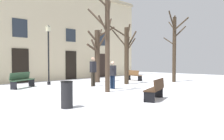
{
  "coord_description": "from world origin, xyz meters",
  "views": [
    {
      "loc": [
        -9.87,
        -7.47,
        1.61
      ],
      "look_at": [
        0.0,
        1.78,
        1.06
      ],
      "focal_mm": 37.45,
      "sensor_mm": 36.0,
      "label": 1
    }
  ],
  "objects_px": {
    "tree_left_of_center": "(175,46)",
    "litter_bin": "(67,95)",
    "tree_center": "(126,52)",
    "streetlamp": "(48,48)",
    "person_near_bench": "(113,74)",
    "tree_near_facade": "(97,53)",
    "person_crossing_plaza": "(93,70)",
    "person_strolling": "(97,67)",
    "bench_near_center_tree": "(134,75)",
    "bench_back_to_back_left": "(22,80)",
    "bench_far_corner": "(155,89)",
    "tree_foreground": "(106,36)"
  },
  "relations": [
    {
      "from": "bench_near_center_tree",
      "to": "person_near_bench",
      "type": "height_order",
      "value": "person_near_bench"
    },
    {
      "from": "tree_foreground",
      "to": "litter_bin",
      "type": "xyz_separation_m",
      "value": [
        -3.81,
        -1.86,
        -2.39
      ]
    },
    {
      "from": "bench_far_corner",
      "to": "person_strolling",
      "type": "distance_m",
      "value": 11.97
    },
    {
      "from": "tree_near_facade",
      "to": "bench_near_center_tree",
      "type": "distance_m",
      "value": 3.67
    },
    {
      "from": "person_crossing_plaza",
      "to": "tree_foreground",
      "type": "bearing_deg",
      "value": -120.38
    },
    {
      "from": "tree_near_facade",
      "to": "person_near_bench",
      "type": "height_order",
      "value": "tree_near_facade"
    },
    {
      "from": "litter_bin",
      "to": "bench_near_center_tree",
      "type": "bearing_deg",
      "value": 26.57
    },
    {
      "from": "litter_bin",
      "to": "bench_back_to_back_left",
      "type": "bearing_deg",
      "value": 75.87
    },
    {
      "from": "bench_near_center_tree",
      "to": "person_strolling",
      "type": "xyz_separation_m",
      "value": [
        -0.54,
        3.78,
        0.58
      ]
    },
    {
      "from": "tree_left_of_center",
      "to": "person_strolling",
      "type": "height_order",
      "value": "tree_left_of_center"
    },
    {
      "from": "litter_bin",
      "to": "bench_back_to_back_left",
      "type": "relative_size",
      "value": 0.49
    },
    {
      "from": "person_crossing_plaza",
      "to": "person_strolling",
      "type": "bearing_deg",
      "value": 42.78
    },
    {
      "from": "person_strolling",
      "to": "person_crossing_plaza",
      "type": "bearing_deg",
      "value": -104.44
    },
    {
      "from": "tree_left_of_center",
      "to": "person_near_bench",
      "type": "relative_size",
      "value": 3.31
    },
    {
      "from": "litter_bin",
      "to": "person_crossing_plaza",
      "type": "bearing_deg",
      "value": 40.2
    },
    {
      "from": "bench_near_center_tree",
      "to": "person_crossing_plaza",
      "type": "height_order",
      "value": "person_crossing_plaza"
    },
    {
      "from": "tree_near_facade",
      "to": "bench_back_to_back_left",
      "type": "distance_m",
      "value": 5.78
    },
    {
      "from": "tree_left_of_center",
      "to": "bench_far_corner",
      "type": "distance_m",
      "value": 8.9
    },
    {
      "from": "tree_center",
      "to": "tree_near_facade",
      "type": "relative_size",
      "value": 1.01
    },
    {
      "from": "bench_near_center_tree",
      "to": "person_strolling",
      "type": "distance_m",
      "value": 3.86
    },
    {
      "from": "tree_near_facade",
      "to": "bench_far_corner",
      "type": "height_order",
      "value": "tree_near_facade"
    },
    {
      "from": "person_strolling",
      "to": "person_crossing_plaza",
      "type": "relative_size",
      "value": 0.98
    },
    {
      "from": "bench_far_corner",
      "to": "streetlamp",
      "type": "bearing_deg",
      "value": -110.23
    },
    {
      "from": "tree_near_facade",
      "to": "bench_back_to_back_left",
      "type": "relative_size",
      "value": 2.23
    },
    {
      "from": "streetlamp",
      "to": "bench_far_corner",
      "type": "relative_size",
      "value": 2.47
    },
    {
      "from": "streetlamp",
      "to": "person_near_bench",
      "type": "relative_size",
      "value": 2.52
    },
    {
      "from": "tree_foreground",
      "to": "litter_bin",
      "type": "height_order",
      "value": "tree_foreground"
    },
    {
      "from": "tree_near_facade",
      "to": "person_crossing_plaza",
      "type": "xyz_separation_m",
      "value": [
        -2.05,
        -1.77,
        -1.14
      ]
    },
    {
      "from": "tree_center",
      "to": "streetlamp",
      "type": "bearing_deg",
      "value": 137.86
    },
    {
      "from": "streetlamp",
      "to": "bench_back_to_back_left",
      "type": "relative_size",
      "value": 2.14
    },
    {
      "from": "tree_near_facade",
      "to": "person_strolling",
      "type": "relative_size",
      "value": 2.31
    },
    {
      "from": "tree_center",
      "to": "streetlamp",
      "type": "xyz_separation_m",
      "value": [
        -3.86,
        3.49,
        0.25
      ]
    },
    {
      "from": "tree_left_of_center",
      "to": "litter_bin",
      "type": "xyz_separation_m",
      "value": [
        -11.35,
        -2.11,
        -2.27
      ]
    },
    {
      "from": "tree_center",
      "to": "person_strolling",
      "type": "relative_size",
      "value": 2.32
    },
    {
      "from": "streetlamp",
      "to": "person_crossing_plaza",
      "type": "distance_m",
      "value": 3.46
    },
    {
      "from": "person_strolling",
      "to": "bench_near_center_tree",
      "type": "bearing_deg",
      "value": -51.22
    },
    {
      "from": "tree_center",
      "to": "person_strolling",
      "type": "xyz_separation_m",
      "value": [
        2.1,
        5.21,
        -1.16
      ]
    },
    {
      "from": "tree_center",
      "to": "litter_bin",
      "type": "xyz_separation_m",
      "value": [
        -7.61,
        -3.7,
        -1.7
      ]
    },
    {
      "from": "tree_center",
      "to": "bench_near_center_tree",
      "type": "xyz_separation_m",
      "value": [
        2.64,
        1.43,
        -1.74
      ]
    },
    {
      "from": "tree_near_facade",
      "to": "streetlamp",
      "type": "bearing_deg",
      "value": 162.63
    },
    {
      "from": "tree_foreground",
      "to": "streetlamp",
      "type": "relative_size",
      "value": 1.41
    },
    {
      "from": "litter_bin",
      "to": "tree_center",
      "type": "bearing_deg",
      "value": 25.91
    },
    {
      "from": "person_near_bench",
      "to": "tree_near_facade",
      "type": "bearing_deg",
      "value": -35.39
    },
    {
      "from": "bench_far_corner",
      "to": "litter_bin",
      "type": "bearing_deg",
      "value": -38.48
    },
    {
      "from": "tree_near_facade",
      "to": "streetlamp",
      "type": "relative_size",
      "value": 1.04
    },
    {
      "from": "tree_center",
      "to": "person_strolling",
      "type": "distance_m",
      "value": 5.74
    },
    {
      "from": "tree_center",
      "to": "person_crossing_plaza",
      "type": "distance_m",
      "value": 2.8
    },
    {
      "from": "tree_left_of_center",
      "to": "bench_back_to_back_left",
      "type": "bearing_deg",
      "value": 154.36
    },
    {
      "from": "streetlamp",
      "to": "person_near_bench",
      "type": "xyz_separation_m",
      "value": [
        1.26,
        -4.63,
        -1.55
      ]
    },
    {
      "from": "bench_near_center_tree",
      "to": "person_near_bench",
      "type": "distance_m",
      "value": 5.85
    }
  ]
}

